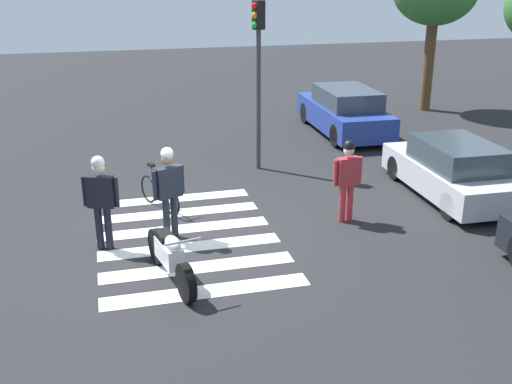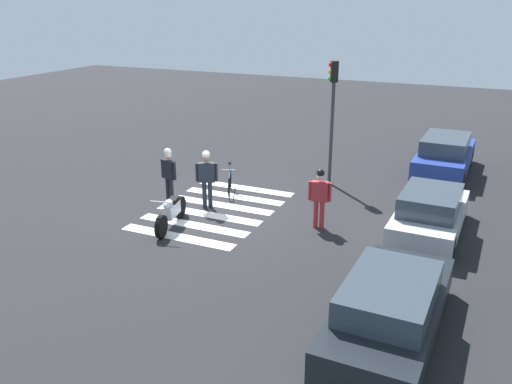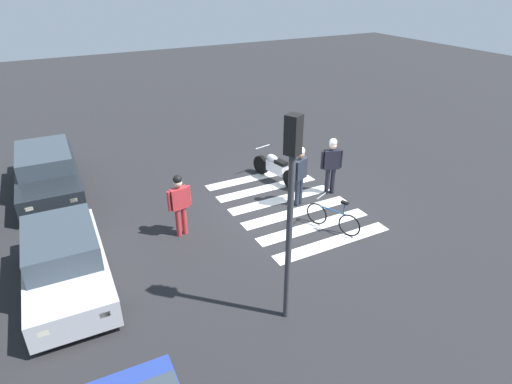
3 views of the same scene
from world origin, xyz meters
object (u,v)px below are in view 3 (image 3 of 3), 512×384
leaning_bicycle (333,218)px  traffic_light_pole (291,192)px  pedestrian_bystander (180,201)px  car_silver_sedan (65,262)px  officer_on_foot (300,172)px  officer_by_motorcycle (331,162)px  car_black_suv (47,171)px  police_motorcycle (276,168)px

leaning_bicycle → traffic_light_pole: size_ratio=0.35×
leaning_bicycle → pedestrian_bystander: (1.71, 3.77, 0.67)m
pedestrian_bystander → car_silver_sedan: size_ratio=0.44×
officer_on_foot → officer_by_motorcycle: bearing=-82.3°
leaning_bicycle → officer_on_foot: 1.82m
leaning_bicycle → car_black_suv: 9.21m
car_silver_sedan → traffic_light_pole: 5.50m
officer_by_motorcycle → leaning_bicycle: bearing=145.9°
police_motorcycle → car_black_suv: size_ratio=0.47×
police_motorcycle → traffic_light_pole: traffic_light_pole is taller
officer_on_foot → police_motorcycle: bearing=-7.1°
leaning_bicycle → police_motorcycle: bearing=-2.9°
car_black_suv → traffic_light_pole: bearing=-155.9°
pedestrian_bystander → car_black_suv: 5.47m
police_motorcycle → officer_on_foot: (-1.77, 0.22, 0.65)m
police_motorcycle → pedestrian_bystander: 4.33m
leaning_bicycle → pedestrian_bystander: bearing=65.6°
leaning_bicycle → officer_by_motorcycle: size_ratio=0.82×
officer_on_foot → pedestrian_bystander: bearing=89.3°
officer_by_motorcycle → traffic_light_pole: (-4.09, 4.11, 1.81)m
officer_on_foot → pedestrian_bystander: (0.05, 3.72, -0.08)m
police_motorcycle → pedestrian_bystander: size_ratio=1.22×
leaning_bicycle → car_black_suv: car_black_suv is taller
leaning_bicycle → pedestrian_bystander: pedestrian_bystander is taller
leaning_bicycle → car_black_suv: size_ratio=0.33×
officer_on_foot → car_black_suv: 8.12m
officer_by_motorcycle → car_silver_sedan: officer_by_motorcycle is taller
pedestrian_bystander → traffic_light_pole: size_ratio=0.41×
leaning_bicycle → officer_by_motorcycle: bearing=-34.1°
pedestrian_bystander → police_motorcycle: bearing=-66.4°
officer_on_foot → officer_by_motorcycle: 1.30m
leaning_bicycle → car_black_suv: (6.31, 6.69, 0.29)m
car_silver_sedan → officer_by_motorcycle: bearing=-83.4°
police_motorcycle → officer_by_motorcycle: size_ratio=1.17×
officer_on_foot → pedestrian_bystander: 3.72m
traffic_light_pole → pedestrian_bystander: bearing=12.8°
officer_on_foot → car_silver_sedan: (-0.75, 6.70, -0.47)m
officer_by_motorcycle → car_black_suv: bearing=60.6°
leaning_bicycle → car_silver_sedan: (0.91, 6.75, 0.28)m
pedestrian_bystander → officer_on_foot: bearing=-90.7°
leaning_bicycle → traffic_light_pole: (-2.26, 2.87, 2.54)m
car_black_suv → pedestrian_bystander: bearing=-147.5°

